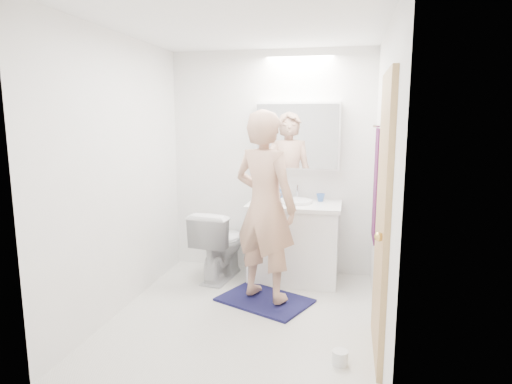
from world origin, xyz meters
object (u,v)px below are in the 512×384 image
(soap_bottle_a, at_px, (271,190))
(toothbrush_cup, at_px, (321,198))
(toilet, at_px, (220,244))
(toilet_paper_roll, at_px, (340,358))
(vanity_cabinet, at_px, (294,244))
(person, at_px, (265,206))
(soap_bottle_b, at_px, (279,192))
(medicine_cabinet, at_px, (298,136))

(soap_bottle_a, relative_size, toothbrush_cup, 2.45)
(toilet, bearing_deg, toilet_paper_roll, 139.72)
(vanity_cabinet, distance_m, toilet, 0.78)
(person, relative_size, toothbrush_cup, 19.41)
(person, height_order, toothbrush_cup, person)
(toothbrush_cup, bearing_deg, soap_bottle_b, 177.46)
(soap_bottle_a, height_order, toothbrush_cup, soap_bottle_a)
(soap_bottle_b, bearing_deg, medicine_cabinet, 8.81)
(toilet_paper_roll, bearing_deg, medicine_cabinet, 106.69)
(medicine_cabinet, relative_size, soap_bottle_a, 4.06)
(toilet, xyz_separation_m, soap_bottle_b, (0.57, 0.30, 0.52))
(toilet, bearing_deg, medicine_cabinet, -149.50)
(soap_bottle_b, bearing_deg, toothbrush_cup, -2.54)
(person, distance_m, toilet_paper_roll, 1.44)
(toilet, relative_size, toilet_paper_roll, 6.78)
(toilet_paper_roll, bearing_deg, toilet, 132.17)
(soap_bottle_b, xyz_separation_m, toothbrush_cup, (0.45, -0.02, -0.04))
(vanity_cabinet, distance_m, soap_bottle_a, 0.62)
(medicine_cabinet, relative_size, toilet, 1.18)
(toilet, height_order, toothbrush_cup, toothbrush_cup)
(medicine_cabinet, xyz_separation_m, toilet, (-0.77, -0.33, -1.13))
(soap_bottle_b, relative_size, toothbrush_cup, 1.74)
(toilet, bearing_deg, soap_bottle_a, -144.09)
(person, bearing_deg, medicine_cabinet, -78.82)
(medicine_cabinet, distance_m, toothbrush_cup, 0.69)
(medicine_cabinet, xyz_separation_m, soap_bottle_a, (-0.28, -0.06, -0.57))
(toilet, relative_size, toothbrush_cup, 8.45)
(medicine_cabinet, relative_size, soap_bottle_b, 5.72)
(medicine_cabinet, bearing_deg, person, -102.67)
(medicine_cabinet, height_order, toilet, medicine_cabinet)
(vanity_cabinet, xyz_separation_m, person, (-0.19, -0.62, 0.52))
(soap_bottle_a, xyz_separation_m, soap_bottle_b, (0.08, 0.03, -0.03))
(soap_bottle_b, xyz_separation_m, toilet_paper_roll, (0.72, -1.72, -0.85))
(soap_bottle_a, xyz_separation_m, toothbrush_cup, (0.53, 0.01, -0.07))
(vanity_cabinet, relative_size, toilet_paper_roll, 8.18)
(toilet_paper_roll, bearing_deg, toothbrush_cup, 98.96)
(medicine_cabinet, height_order, soap_bottle_a, medicine_cabinet)
(vanity_cabinet, xyz_separation_m, toilet_paper_roll, (0.52, -1.54, -0.34))
(soap_bottle_a, relative_size, toilet_paper_roll, 1.97)
(person, xyz_separation_m, soap_bottle_b, (-0.01, 0.80, -0.01))
(soap_bottle_a, bearing_deg, toilet_paper_roll, -64.65)
(vanity_cabinet, xyz_separation_m, toothbrush_cup, (0.25, 0.16, 0.47))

